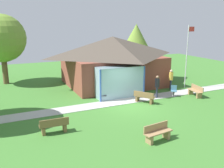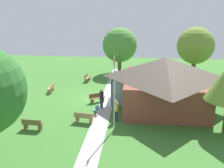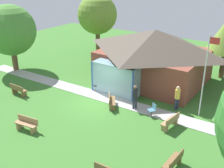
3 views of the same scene
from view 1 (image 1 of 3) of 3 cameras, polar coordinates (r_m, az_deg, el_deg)
name	(u,v)px [view 1 (image 1 of 3)]	position (r m, az deg, el deg)	size (l,w,h in m)	color
ground_plane	(131,105)	(17.40, 4.39, -4.91)	(44.00, 44.00, 0.00)	#3D752D
pavilion	(113,60)	(22.64, 0.19, 5.54)	(9.06, 8.48, 4.39)	brown
footpath	(124,101)	(18.22, 2.88, -3.94)	(25.42, 1.30, 0.03)	#ADADA8
flagpole	(187,54)	(22.34, 16.89, 6.65)	(0.64, 0.08, 5.41)	silver
bench_rear_near_path	(144,97)	(17.92, 7.41, -3.07)	(1.23, 1.48, 0.84)	brown
bench_mid_left	(54,126)	(13.40, -13.15, -9.35)	(1.51, 0.48, 0.84)	brown
bench_mid_right	(196,91)	(20.39, 18.64, -1.59)	(0.65, 1.55, 0.84)	#9E7A51
bench_front_center	(158,133)	(12.50, 10.43, -10.97)	(1.55, 0.63, 0.84)	#9E7A51
patio_chair_lawn_spare	(174,91)	(19.89, 14.01, -1.60)	(0.61, 0.61, 0.86)	teal
patio_chair_porch_left	(103,95)	(18.24, -1.99, -2.60)	(0.56, 0.56, 0.86)	#33383D
visitor_on_path	(157,85)	(19.07, 10.33, -0.20)	(0.34, 0.34, 1.74)	#2D3347
visitor_near_flagpole	(171,78)	(21.64, 13.39, 1.34)	(0.34, 0.34, 1.74)	#2D3347
tree_behind_pavilion_left	(2,38)	(24.84, -24.02, 9.54)	(4.33, 4.33, 6.38)	brown
tree_behind_pavilion_right	(136,38)	(28.29, 5.57, 10.43)	(3.39, 3.39, 5.45)	brown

